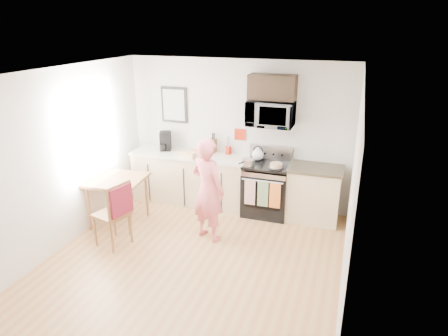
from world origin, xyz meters
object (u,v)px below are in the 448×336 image
(person, at_px, (208,190))
(dining_table, at_px, (117,184))
(cake, at_px, (276,166))
(range, at_px, (266,190))
(chair, at_px, (117,207))
(microwave, at_px, (271,113))

(person, relative_size, dining_table, 1.92)
(person, bearing_deg, dining_table, 22.25)
(dining_table, relative_size, cake, 3.37)
(person, distance_m, cake, 1.27)
(dining_table, height_order, cake, cake)
(range, distance_m, chair, 2.55)
(range, distance_m, cake, 0.58)
(chair, bearing_deg, range, 60.42)
(dining_table, relative_size, chair, 0.81)
(dining_table, height_order, chair, chair)
(person, xyz_separation_m, dining_table, (-1.58, -0.00, -0.11))
(person, bearing_deg, microwave, -96.29)
(microwave, bearing_deg, dining_table, -151.50)
(microwave, relative_size, person, 0.47)
(microwave, relative_size, chair, 0.74)
(dining_table, bearing_deg, person, 0.04)
(dining_table, xyz_separation_m, chair, (0.44, -0.68, -0.03))
(person, bearing_deg, cake, -109.72)
(microwave, distance_m, person, 1.68)
(person, height_order, chair, person)
(range, height_order, microwave, microwave)
(chair, bearing_deg, person, 46.41)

